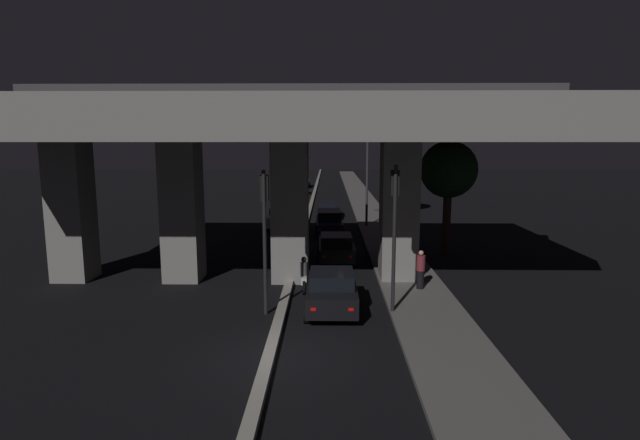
{
  "coord_description": "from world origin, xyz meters",
  "views": [
    {
      "loc": [
        1.76,
        -14.17,
        6.44
      ],
      "look_at": [
        1.25,
        15.67,
        1.71
      ],
      "focal_mm": 28.0,
      "sensor_mm": 36.0,
      "label": 1
    }
  ],
  "objects_px": {
    "car_black_lead": "(332,290)",
    "car_white_lead_oncoming": "(281,217)",
    "car_dark_blue_third": "(329,222)",
    "car_black_second": "(336,247)",
    "car_black_fourth": "(328,209)",
    "traffic_light_left_of_median": "(265,217)",
    "car_taxi_yellow_second_oncoming": "(290,196)",
    "car_silver_fourth_oncoming": "(303,182)",
    "car_white_third_oncoming": "(298,188)",
    "motorcycle_white_filtering_near": "(304,276)",
    "pedestrian_on_sidewalk": "(421,270)",
    "traffic_light_right_of_median": "(394,214)",
    "street_lamp": "(363,170)"
  },
  "relations": [
    {
      "from": "car_black_lead",
      "to": "car_white_lead_oncoming",
      "type": "height_order",
      "value": "car_black_lead"
    },
    {
      "from": "car_dark_blue_third",
      "to": "car_black_second",
      "type": "bearing_deg",
      "value": -178.52
    },
    {
      "from": "car_black_fourth",
      "to": "car_dark_blue_third",
      "type": "bearing_deg",
      "value": 179.91
    },
    {
      "from": "traffic_light_left_of_median",
      "to": "car_taxi_yellow_second_oncoming",
      "type": "height_order",
      "value": "traffic_light_left_of_median"
    },
    {
      "from": "car_black_second",
      "to": "car_silver_fourth_oncoming",
      "type": "distance_m",
      "value": 44.29
    },
    {
      "from": "car_black_second",
      "to": "car_taxi_yellow_second_oncoming",
      "type": "relative_size",
      "value": 1.01
    },
    {
      "from": "car_black_lead",
      "to": "car_white_third_oncoming",
      "type": "relative_size",
      "value": 0.93
    },
    {
      "from": "car_black_second",
      "to": "car_white_third_oncoming",
      "type": "distance_m",
      "value": 34.07
    },
    {
      "from": "car_black_fourth",
      "to": "car_taxi_yellow_second_oncoming",
      "type": "distance_m",
      "value": 9.45
    },
    {
      "from": "motorcycle_white_filtering_near",
      "to": "car_white_third_oncoming",
      "type": "bearing_deg",
      "value": 1.66
    },
    {
      "from": "traffic_light_left_of_median",
      "to": "car_white_lead_oncoming",
      "type": "relative_size",
      "value": 1.28
    },
    {
      "from": "traffic_light_left_of_median",
      "to": "car_black_fourth",
      "type": "distance_m",
      "value": 24.44
    },
    {
      "from": "car_black_second",
      "to": "pedestrian_on_sidewalk",
      "type": "height_order",
      "value": "pedestrian_on_sidewalk"
    },
    {
      "from": "traffic_light_right_of_median",
      "to": "car_white_lead_oncoming",
      "type": "relative_size",
      "value": 1.33
    },
    {
      "from": "car_white_third_oncoming",
      "to": "car_silver_fourth_oncoming",
      "type": "xyz_separation_m",
      "value": [
        0.12,
        10.28,
        -0.09
      ]
    },
    {
      "from": "car_black_lead",
      "to": "traffic_light_left_of_median",
      "type": "bearing_deg",
      "value": 95.76
    },
    {
      "from": "traffic_light_left_of_median",
      "to": "car_black_fourth",
      "type": "height_order",
      "value": "traffic_light_left_of_median"
    },
    {
      "from": "street_lamp",
      "to": "car_white_lead_oncoming",
      "type": "height_order",
      "value": "street_lamp"
    },
    {
      "from": "car_white_lead_oncoming",
      "to": "pedestrian_on_sidewalk",
      "type": "bearing_deg",
      "value": 25.72
    },
    {
      "from": "car_white_third_oncoming",
      "to": "motorcycle_white_filtering_near",
      "type": "relative_size",
      "value": 2.28
    },
    {
      "from": "car_black_lead",
      "to": "motorcycle_white_filtering_near",
      "type": "xyz_separation_m",
      "value": [
        -1.19,
        2.74,
        -0.19
      ]
    },
    {
      "from": "car_black_second",
      "to": "car_taxi_yellow_second_oncoming",
      "type": "distance_m",
      "value": 24.83
    },
    {
      "from": "car_black_fourth",
      "to": "car_taxi_yellow_second_oncoming",
      "type": "bearing_deg",
      "value": 23.58
    },
    {
      "from": "car_white_lead_oncoming",
      "to": "motorcycle_white_filtering_near",
      "type": "bearing_deg",
      "value": 9.49
    },
    {
      "from": "car_black_second",
      "to": "car_white_lead_oncoming",
      "type": "relative_size",
      "value": 0.97
    },
    {
      "from": "car_black_second",
      "to": "car_black_fourth",
      "type": "height_order",
      "value": "car_black_second"
    },
    {
      "from": "car_black_second",
      "to": "motorcycle_white_filtering_near",
      "type": "distance_m",
      "value": 5.51
    },
    {
      "from": "car_black_fourth",
      "to": "car_white_lead_oncoming",
      "type": "distance_m",
      "value": 6.4
    },
    {
      "from": "car_silver_fourth_oncoming",
      "to": "car_black_fourth",
      "type": "bearing_deg",
      "value": 6.49
    },
    {
      "from": "car_white_third_oncoming",
      "to": "car_silver_fourth_oncoming",
      "type": "bearing_deg",
      "value": -178.75
    },
    {
      "from": "traffic_light_right_of_median",
      "to": "street_lamp",
      "type": "relative_size",
      "value": 0.78
    },
    {
      "from": "traffic_light_left_of_median",
      "to": "street_lamp",
      "type": "distance_m",
      "value": 19.54
    },
    {
      "from": "car_white_lead_oncoming",
      "to": "car_white_third_oncoming",
      "type": "distance_m",
      "value": 23.35
    },
    {
      "from": "motorcycle_white_filtering_near",
      "to": "pedestrian_on_sidewalk",
      "type": "xyz_separation_m",
      "value": [
        5.03,
        -0.19,
        0.36
      ]
    },
    {
      "from": "car_dark_blue_third",
      "to": "car_white_third_oncoming",
      "type": "height_order",
      "value": "car_dark_blue_third"
    },
    {
      "from": "traffic_light_left_of_median",
      "to": "car_dark_blue_third",
      "type": "height_order",
      "value": "traffic_light_left_of_median"
    },
    {
      "from": "car_black_lead",
      "to": "motorcycle_white_filtering_near",
      "type": "relative_size",
      "value": 2.12
    },
    {
      "from": "car_white_third_oncoming",
      "to": "pedestrian_on_sidewalk",
      "type": "relative_size",
      "value": 2.53
    },
    {
      "from": "car_dark_blue_third",
      "to": "car_black_fourth",
      "type": "relative_size",
      "value": 0.97
    },
    {
      "from": "car_white_lead_oncoming",
      "to": "car_silver_fourth_oncoming",
      "type": "relative_size",
      "value": 0.92
    },
    {
      "from": "street_lamp",
      "to": "car_black_second",
      "type": "bearing_deg",
      "value": -101.21
    },
    {
      "from": "street_lamp",
      "to": "car_black_second",
      "type": "relative_size",
      "value": 1.75
    },
    {
      "from": "car_black_second",
      "to": "traffic_light_right_of_median",
      "type": "bearing_deg",
      "value": -167.82
    },
    {
      "from": "car_black_fourth",
      "to": "pedestrian_on_sidewalk",
      "type": "distance_m",
      "value": 21.71
    },
    {
      "from": "car_dark_blue_third",
      "to": "traffic_light_right_of_median",
      "type": "bearing_deg",
      "value": -172.86
    },
    {
      "from": "car_silver_fourth_oncoming",
      "to": "motorcycle_white_filtering_near",
      "type": "height_order",
      "value": "car_silver_fourth_oncoming"
    },
    {
      "from": "motorcycle_white_filtering_near",
      "to": "pedestrian_on_sidewalk",
      "type": "height_order",
      "value": "pedestrian_on_sidewalk"
    },
    {
      "from": "traffic_light_left_of_median",
      "to": "car_black_second",
      "type": "distance_m",
      "value": 9.22
    },
    {
      "from": "street_lamp",
      "to": "pedestrian_on_sidewalk",
      "type": "distance_m",
      "value": 16.51
    },
    {
      "from": "car_taxi_yellow_second_oncoming",
      "to": "car_silver_fourth_oncoming",
      "type": "xyz_separation_m",
      "value": [
        0.33,
        19.66,
        -0.06
      ]
    }
  ]
}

